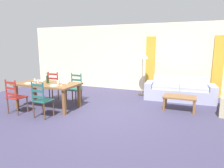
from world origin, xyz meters
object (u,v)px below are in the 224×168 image
at_px(dining_chair_far_right, 75,88).
at_px(couch, 179,91).
at_px(dining_chair_near_right, 42,100).
at_px(wine_glass_far_right, 67,80).
at_px(coffee_cup_secondary, 38,81).
at_px(dining_chair_near_left, 15,97).
at_px(wine_glass_near_left, 35,80).
at_px(wine_glass_near_right, 61,82).
at_px(dining_table, 47,86).
at_px(wine_bottle, 47,79).
at_px(dining_chair_far_left, 51,86).
at_px(coffee_table, 179,98).
at_px(wine_glass_far_left, 43,78).
at_px(coffee_cup_primary, 58,82).
at_px(standing_lamp, 143,58).

relative_size(dining_chair_far_right, couch, 0.41).
bearing_deg(couch, dining_chair_near_right, -135.12).
xyz_separation_m(wine_glass_far_right, coffee_cup_secondary, (-0.90, -0.18, -0.07)).
bearing_deg(dining_chair_near_right, dining_chair_near_left, -179.31).
relative_size(dining_chair_near_right, wine_glass_near_left, 5.96).
xyz_separation_m(wine_glass_near_right, wine_glass_far_right, (0.00, 0.27, 0.00)).
relative_size(dining_table, dining_chair_near_right, 1.98).
bearing_deg(wine_glass_near_right, wine_bottle, 166.29).
height_order(wine_glass_far_right, coffee_cup_secondary, wine_glass_far_right).
distance_m(dining_chair_far_right, coffee_cup_secondary, 1.16).
distance_m(dining_chair_far_left, coffee_table, 4.17).
bearing_deg(dining_chair_far_left, wine_glass_far_right, -29.93).
height_order(dining_chair_far_left, wine_bottle, wine_bottle).
bearing_deg(couch, wine_glass_far_left, -150.00).
distance_m(wine_bottle, wine_glass_far_right, 0.60).
height_order(dining_chair_far_right, wine_glass_near_left, dining_chair_far_right).
xyz_separation_m(wine_bottle, wine_glass_far_left, (-0.31, 0.14, -0.01)).
xyz_separation_m(wine_bottle, coffee_cup_primary, (0.33, 0.07, -0.07)).
distance_m(wine_glass_near_left, coffee_table, 4.27).
bearing_deg(dining_chair_far_right, couch, 27.05).
relative_size(dining_chair_far_right, wine_glass_near_right, 5.96).
xyz_separation_m(dining_chair_near_left, dining_chair_near_right, (0.89, 0.01, 0.00)).
bearing_deg(wine_bottle, wine_glass_near_left, -155.27).
relative_size(dining_table, couch, 0.82).
height_order(dining_chair_near_right, wine_glass_far_right, dining_chair_near_right).
bearing_deg(dining_chair_far_right, wine_bottle, -118.95).
xyz_separation_m(dining_chair_far_left, coffee_table, (4.15, 0.45, -0.12)).
bearing_deg(dining_table, dining_chair_near_right, -60.38).
relative_size(dining_chair_near_left, coffee_cup_secondary, 10.67).
height_order(wine_glass_near_left, standing_lamp, standing_lamp).
height_order(dining_chair_far_right, wine_bottle, wine_bottle).
height_order(wine_glass_near_right, couch, wine_glass_near_right).
height_order(dining_chair_near_right, dining_chair_far_right, same).
bearing_deg(wine_glass_far_left, wine_glass_near_left, -96.29).
xyz_separation_m(coffee_cup_primary, coffee_table, (3.35, 1.11, -0.44)).
bearing_deg(standing_lamp, coffee_cup_secondary, -134.17).
bearing_deg(dining_chair_far_right, coffee_cup_primary, -98.21).
distance_m(wine_glass_far_right, couch, 3.81).
bearing_deg(dining_chair_far_left, dining_chair_near_left, -90.02).
relative_size(dining_chair_far_right, wine_glass_far_left, 5.96).
height_order(coffee_cup_secondary, coffee_table, coffee_cup_secondary).
bearing_deg(wine_bottle, couch, 33.65).
xyz_separation_m(wine_bottle, standing_lamp, (2.25, 2.58, 0.54)).
xyz_separation_m(dining_chair_far_right, wine_glass_far_left, (-0.74, -0.64, 0.38)).
height_order(coffee_cup_primary, couch, coffee_cup_primary).
relative_size(wine_glass_far_left, coffee_cup_primary, 1.79).
bearing_deg(wine_glass_near_right, dining_chair_near_right, -105.21).
xyz_separation_m(dining_chair_near_right, wine_glass_far_left, (-0.73, 0.91, 0.38)).
xyz_separation_m(dining_chair_far_left, wine_glass_far_right, (1.06, -0.61, 0.38)).
relative_size(dining_chair_far_right, coffee_table, 1.07).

